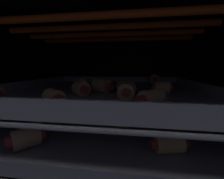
{
  "coord_description": "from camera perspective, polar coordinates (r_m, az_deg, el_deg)",
  "views": [
    {
      "loc": [
        6.41,
        -37.07,
        25.09
      ],
      "look_at": [
        0.0,
        6.98,
        18.47
      ],
      "focal_mm": 23.58,
      "sensor_mm": 36.0,
      "label": 1
    }
  ],
  "objects": [
    {
      "name": "heating_element",
      "position": [
        0.39,
        -1.6,
        21.79
      ],
      "size": [
        46.39,
        22.85,
        1.4
      ],
      "color": "#F25919"
    },
    {
      "name": "pig_in_blanket_upper_9",
      "position": [
        0.26,
        5.68,
        -0.53
      ],
      "size": [
        2.96,
        4.94,
        2.9
      ],
      "rotation": [
        0.0,
        0.0,
        6.27
      ],
      "color": "#E3C36F",
      "rests_on": "baking_tray_upper"
    },
    {
      "name": "baking_tray_lower",
      "position": [
        0.4,
        -1.47,
        -11.29
      ],
      "size": [
        46.55,
        43.91,
        2.27
      ],
      "color": "gray",
      "rests_on": "oven_rack_lower"
    },
    {
      "name": "pig_in_blanket_upper_7",
      "position": [
        0.38,
        -10.14,
        2.23
      ],
      "size": [
        3.8,
        4.79,
        2.92
      ],
      "rotation": [
        0.0,
        0.0,
        5.91
      ],
      "color": "#E9B682",
      "rests_on": "baking_tray_upper"
    },
    {
      "name": "pig_in_blanket_lower_4",
      "position": [
        0.39,
        24.65,
        -9.53
      ],
      "size": [
        5.6,
        3.47,
        3.23
      ],
      "rotation": [
        0.0,
        0.0,
        4.64
      ],
      "color": "#E4BE83",
      "rests_on": "baking_tray_lower"
    },
    {
      "name": "pig_in_blanket_lower_3",
      "position": [
        0.46,
        -5.75,
        -6.34
      ],
      "size": [
        5.39,
        3.1,
        2.55
      ],
      "rotation": [
        0.0,
        0.0,
        4.9
      ],
      "color": "#DAB770",
      "rests_on": "baking_tray_lower"
    },
    {
      "name": "pig_in_blanket_lower_9",
      "position": [
        0.59,
        -12.18,
        -3.03
      ],
      "size": [
        5.67,
        4.93,
        3.02
      ],
      "rotation": [
        0.0,
        0.0,
        5.37
      ],
      "color": "tan",
      "rests_on": "baking_tray_lower"
    },
    {
      "name": "pig_in_blanket_lower_11",
      "position": [
        0.39,
        5.44,
        -8.93
      ],
      "size": [
        3.8,
        4.57,
        2.64
      ],
      "rotation": [
        0.0,
        0.0,
        3.67
      ],
      "color": "#E7B184",
      "rests_on": "baking_tray_lower"
    },
    {
      "name": "pig_in_blanket_lower_10",
      "position": [
        0.57,
        15.2,
        -3.5
      ],
      "size": [
        6.22,
        3.17,
        2.86
      ],
      "rotation": [
        0.0,
        0.0,
        4.79
      ],
      "color": "#E9C77C",
      "rests_on": "baking_tray_lower"
    },
    {
      "name": "ground_plane",
      "position": [
        0.46,
        -1.4,
        -25.88
      ],
      "size": [
        60.39,
        54.39,
        1.2
      ],
      "primitive_type": "cube",
      "color": "black"
    },
    {
      "name": "pig_in_blanket_upper_1",
      "position": [
        0.31,
        5.35,
        0.73
      ],
      "size": [
        4.33,
        5.63,
        2.79
      ],
      "rotation": [
        0.0,
        0.0,
        3.6
      ],
      "color": "#E9B578",
      "rests_on": "baking_tray_upper"
    },
    {
      "name": "pig_in_blanket_upper_6",
      "position": [
        0.54,
        15.75,
        3.99
      ],
      "size": [
        3.77,
        4.46,
        3.33
      ],
      "rotation": [
        0.0,
        0.0,
        0.16
      ],
      "color": "#E9B57D",
      "rests_on": "baking_tray_upper"
    },
    {
      "name": "pig_in_blanket_upper_8",
      "position": [
        0.22,
        15.05,
        -3.15
      ],
      "size": [
        5.09,
        5.54,
        2.42
      ],
      "rotation": [
        0.0,
        0.0,
        2.42
      ],
      "color": "#EBB77F",
      "rests_on": "baking_tray_upper"
    },
    {
      "name": "pig_in_blanket_lower_1",
      "position": [
        0.26,
        21.15,
        -19.11
      ],
      "size": [
        6.0,
        3.61,
        2.76
      ],
      "rotation": [
        0.0,
        0.0,
        1.79
      ],
      "color": "#E7BC79",
      "rests_on": "baking_tray_lower"
    },
    {
      "name": "pig_in_blanket_lower_2",
      "position": [
        0.42,
        -12.32,
        -7.4
      ],
      "size": [
        5.24,
        5.79,
        3.19
      ],
      "rotation": [
        0.0,
        0.0,
        3.83
      ],
      "color": "#D4C27A",
      "rests_on": "baking_tray_lower"
    },
    {
      "name": "oven_wall_left",
      "position": [
        0.52,
        -35.54,
        -0.57
      ],
      "size": [
        1.2,
        51.99,
        36.69
      ],
      "primitive_type": "cube",
      "color": "black",
      "rests_on": "ground_plane"
    },
    {
      "name": "pig_in_blanket_lower_6",
      "position": [
        0.29,
        -30.29,
        -15.95
      ],
      "size": [
        5.25,
        5.58,
        3.25
      ],
      "rotation": [
        0.0,
        0.0,
        5.56
      ],
      "color": "#E9B081",
      "rests_on": "baking_tray_lower"
    },
    {
      "name": "oven_wall_back",
      "position": [
        0.64,
        2.52,
        2.43
      ],
      "size": [
        60.39,
        1.2,
        36.69
      ],
      "primitive_type": "cube",
      "color": "black",
      "rests_on": "ground_plane"
    },
    {
      "name": "pig_in_blanket_upper_3",
      "position": [
        0.3,
        -11.94,
        0.38
      ],
      "size": [
        4.5,
        4.87,
        2.9
      ],
      "rotation": [
        0.0,
        0.0,
        0.71
      ],
      "color": "#D8B378",
      "rests_on": "baking_tray_upper"
    },
    {
      "name": "pig_in_blanket_upper_0",
      "position": [
        0.34,
        19.03,
        0.79
      ],
      "size": [
        4.64,
        3.09,
        2.56
      ],
      "rotation": [
        0.0,
        0.0,
        4.52
      ],
      "color": "#EBBE7B",
      "rests_on": "baking_tray_upper"
    },
    {
      "name": "oven_rack_upper",
      "position": [
        0.38,
        -1.51,
        -1.5
      ],
      "size": [
        55.2,
        50.95,
        0.64
      ],
      "color": "#B7B7BC"
    },
    {
      "name": "pig_in_blanket_lower_8",
      "position": [
        0.5,
        -15.91,
        -5.04
      ],
      "size": [
        5.04,
        5.09,
        3.03
      ],
      "rotation": [
        0.0,
        0.0,
        2.39
      ],
      "color": "#E4BC73",
      "rests_on": "baking_tray_lower"
    },
    {
      "name": "pig_in_blanket_lower_5",
      "position": [
        0.56,
        -1.13,
        -3.46
      ],
      "size": [
        5.67,
        3.97,
        2.8
      ],
      "rotation": [
        0.0,
        0.0,
        1.95
      ],
      "color": "#DEBD7E",
      "rests_on": "baking_tray_lower"
    },
    {
      "name": "pig_in_blanket_upper_2",
      "position": [
        0.33,
        -3.95,
        1.46
      ],
      "size": [
        5.76,
        4.48,
        3.1
      ],
      "rotation": [
        0.0,
        0.0,
        1.03
      ],
      "color": "#D5C280",
      "rests_on": "baking_tray_upper"
    },
    {
      "name": "pig_in_blanket_lower_7",
      "position": [
        0.32,
        3.64,
        -12.43
      ],
      "size": [
        4.9,
        4.07,
        2.87
      ],
      "rotation": [
        0.0,
        0.0,
        2.1
      ],
      "color": "#EAC282",
      "rests_on": "baking_tray_lower"
    },
    {
      "name": "oven_ceiling",
      "position": [
        0.4,
        -1.62,
        26.42
      ],
      "size": [
        60.39,
        54.39,
        1.2
      ],
      "primitive_type": "cube",
      "color": "black"
    },
    {
      "name": "baking_tray_upper",
      "position": [
        0.38,
        -1.51,
        -0.17
      ],
      "size": [
        46.55,
        43.91,
        2.67
      ],
      "color": "silver",
      "rests_on": "oven_rack_upper"
    },
    {
      "name": "oven_rack_lower",
      "position": [
        0.4,
        -1.46,
        -12.49
      ],
      "size": [
        55.08,
        50.95,
        0.52
      ],
      "color": "#B7B7BC"
    },
    {
      "name": "pig_in_blanket_lower_0",
      "position": [
        0.34,
        -28.26,
        -12.98
      ],
      "size": [
        4.79,
        3.9,
        2.62
      ],
      "rotation": [
        0.0,
        0.0,
        2.19
      ],
      "color": "#E1B179",
      "rests_on": "baking_tray_lower"
    },
    {
      "name": "pig_in_blanket_upper_4",
      "position": [
        0.23,
        -21.6,
        -2.94
      ],
      "size": [
        4.91,
        4.6,
        2.48
      ],
      "rotation": [
        0.0,
        0.0,
        3.98
      ],
      "color": "#E6BB6F",
      "rests_on": "baking_tray_upper"
    }
  ]
}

